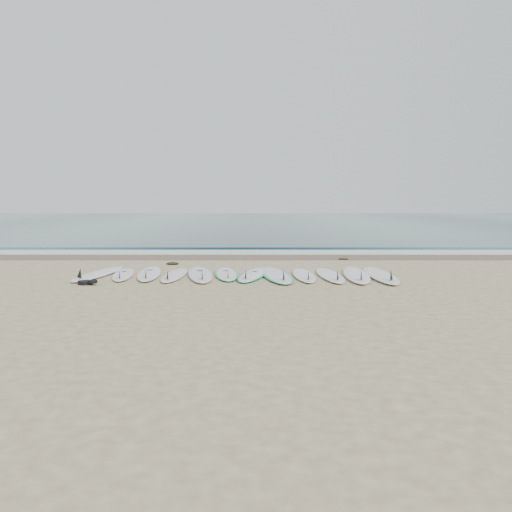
{
  "coord_description": "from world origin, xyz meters",
  "views": [
    {
      "loc": [
        0.43,
        -12.2,
        1.86
      ],
      "look_at": [
        0.42,
        0.87,
        0.4
      ],
      "focal_mm": 35.0,
      "sensor_mm": 36.0,
      "label": 1
    }
  ],
  "objects_px": {
    "surfboard_0": "(98,274)",
    "leash_coil": "(87,282)",
    "surfboard_11": "(381,275)",
    "surfboard_6": "(253,275)"
  },
  "relations": [
    {
      "from": "surfboard_0",
      "to": "surfboard_11",
      "type": "relative_size",
      "value": 0.93
    },
    {
      "from": "surfboard_11",
      "to": "leash_coil",
      "type": "bearing_deg",
      "value": -170.32
    },
    {
      "from": "surfboard_11",
      "to": "leash_coil",
      "type": "relative_size",
      "value": 6.32
    },
    {
      "from": "surfboard_6",
      "to": "surfboard_11",
      "type": "distance_m",
      "value": 3.12
    },
    {
      "from": "surfboard_6",
      "to": "leash_coil",
      "type": "relative_size",
      "value": 5.53
    },
    {
      "from": "surfboard_0",
      "to": "leash_coil",
      "type": "bearing_deg",
      "value": -74.8
    },
    {
      "from": "surfboard_0",
      "to": "surfboard_11",
      "type": "distance_m",
      "value": 6.95
    },
    {
      "from": "surfboard_0",
      "to": "leash_coil",
      "type": "distance_m",
      "value": 1.28
    },
    {
      "from": "surfboard_11",
      "to": "surfboard_6",
      "type": "bearing_deg",
      "value": 177.79
    },
    {
      "from": "surfboard_0",
      "to": "surfboard_11",
      "type": "bearing_deg",
      "value": 5.79
    }
  ]
}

